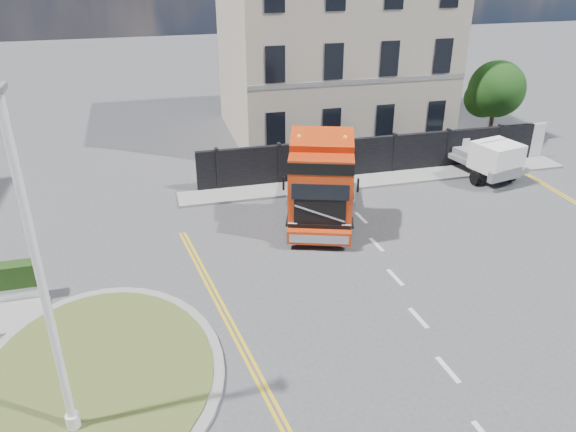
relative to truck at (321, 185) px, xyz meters
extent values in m
plane|color=#424244|center=(-1.62, -4.29, -1.77)|extent=(120.00, 120.00, 0.00)
cylinder|color=gray|center=(-8.62, -7.29, -1.71)|extent=(6.80, 6.80, 0.12)
cylinder|color=#415321|center=(-8.62, -7.29, -1.63)|extent=(6.20, 6.20, 0.05)
cube|color=black|center=(4.38, 4.71, -0.77)|extent=(18.00, 0.25, 2.00)
cube|color=silver|center=(12.88, 4.71, -0.77)|extent=(2.60, 0.12, 2.00)
cube|color=#C3B49B|center=(4.38, 12.21, 3.73)|extent=(12.00, 10.00, 11.00)
cylinder|color=#382619|center=(12.88, 7.71, -0.57)|extent=(0.24, 0.24, 2.40)
sphere|color=black|center=(12.88, 7.71, 1.43)|extent=(3.20, 3.20, 3.20)
sphere|color=black|center=(12.38, 8.11, 0.83)|extent=(2.20, 2.20, 2.20)
cube|color=gray|center=(4.38, 3.81, -1.71)|extent=(20.00, 1.60, 0.12)
cube|color=black|center=(0.35, 1.05, -1.03)|extent=(4.28, 6.66, 0.44)
cube|color=red|center=(-0.20, -0.59, 0.35)|extent=(3.16, 3.22, 2.76)
cube|color=red|center=(0.13, 0.39, 1.49)|extent=(2.62, 1.63, 1.38)
cube|color=black|center=(-0.60, -1.78, 0.75)|extent=(2.07, 0.75, 1.04)
cube|color=red|center=(-0.70, -2.08, -1.22)|extent=(2.45, 1.12, 0.54)
cylinder|color=black|center=(-1.46, -1.00, -1.25)|extent=(0.63, 1.07, 1.03)
cylinder|color=gray|center=(-1.46, -1.00, -1.25)|extent=(0.52, 0.65, 0.56)
cylinder|color=black|center=(0.56, -1.68, -1.25)|extent=(0.63, 1.07, 1.03)
cylinder|color=gray|center=(0.56, -1.68, -1.25)|extent=(0.52, 0.65, 0.56)
cylinder|color=black|center=(-0.34, 2.32, -1.25)|extent=(0.63, 1.07, 1.03)
cylinder|color=gray|center=(-0.34, 2.32, -1.25)|extent=(0.52, 0.65, 0.56)
cylinder|color=black|center=(1.68, 1.64, -1.25)|extent=(0.63, 1.07, 1.03)
cylinder|color=gray|center=(1.68, 1.64, -1.25)|extent=(0.52, 0.65, 0.56)
cylinder|color=black|center=(0.04, 3.44, -1.25)|extent=(0.63, 1.07, 1.03)
cylinder|color=gray|center=(0.04, 3.44, -1.25)|extent=(0.52, 0.65, 0.56)
cylinder|color=black|center=(2.06, 2.76, -1.25)|extent=(0.63, 1.07, 1.03)
cylinder|color=gray|center=(2.06, 2.76, -1.25)|extent=(0.52, 0.65, 0.56)
cube|color=slate|center=(9.61, 3.71, -1.05)|extent=(2.99, 5.20, 0.25)
cube|color=white|center=(9.61, 2.18, -0.39)|extent=(2.30, 2.22, 1.32)
cylinder|color=black|center=(8.64, 2.18, -1.41)|extent=(0.25, 0.71, 0.71)
cylinder|color=black|center=(10.58, 2.18, -1.41)|extent=(0.25, 0.71, 0.71)
cylinder|color=black|center=(8.64, 5.24, -1.41)|extent=(0.25, 0.71, 0.71)
cylinder|color=black|center=(10.58, 5.24, -1.41)|extent=(0.25, 0.71, 0.71)
cylinder|color=silver|center=(-9.12, -9.17, 2.39)|extent=(0.19, 0.19, 8.31)
camera|label=1|loc=(-6.60, -20.13, 8.93)|focal=35.00mm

